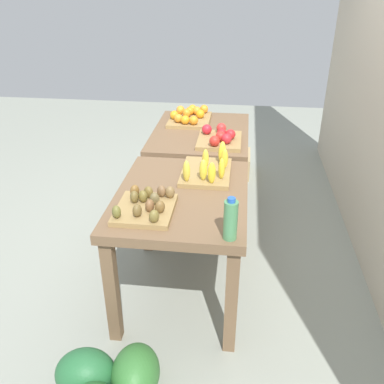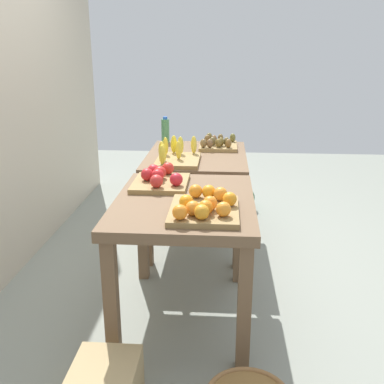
% 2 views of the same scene
% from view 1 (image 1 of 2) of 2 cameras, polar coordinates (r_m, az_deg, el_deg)
% --- Properties ---
extents(ground_plane, '(8.00, 8.00, 0.00)m').
position_cam_1_polar(ground_plane, '(3.44, 0.09, -7.07)').
color(ground_plane, gray).
extents(display_table_left, '(1.04, 0.80, 0.77)m').
position_cam_1_polar(display_table_left, '(3.62, 1.19, 6.64)').
color(display_table_left, brown).
rests_on(display_table_left, ground_plane).
extents(display_table_right, '(1.04, 0.80, 0.77)m').
position_cam_1_polar(display_table_right, '(2.61, -1.39, -2.32)').
color(display_table_right, brown).
rests_on(display_table_right, ground_plane).
extents(orange_bin, '(0.44, 0.36, 0.11)m').
position_cam_1_polar(orange_bin, '(3.80, -0.33, 10.22)').
color(orange_bin, '#987A48').
rests_on(orange_bin, display_table_left).
extents(apple_bin, '(0.41, 0.34, 0.11)m').
position_cam_1_polar(apple_bin, '(3.31, 3.81, 7.40)').
color(apple_bin, '#987A48').
rests_on(apple_bin, display_table_left).
extents(banana_crate, '(0.44, 0.32, 0.17)m').
position_cam_1_polar(banana_crate, '(2.76, 2.24, 3.15)').
color(banana_crate, '#987A48').
rests_on(banana_crate, display_table_right).
extents(kiwi_bin, '(0.36, 0.32, 0.10)m').
position_cam_1_polar(kiwi_bin, '(2.36, -6.29, -1.89)').
color(kiwi_bin, '#987A48').
rests_on(kiwi_bin, display_table_right).
extents(water_bottle, '(0.07, 0.07, 0.23)m').
position_cam_1_polar(water_bottle, '(2.09, 5.26, -3.78)').
color(water_bottle, '#4C8C59').
rests_on(water_bottle, display_table_right).
extents(wicker_basket, '(0.38, 0.38, 0.18)m').
position_cam_1_polar(wicker_basket, '(4.67, -2.05, 4.26)').
color(wicker_basket, olive).
rests_on(wicker_basket, ground_plane).
extents(cardboard_produce_box, '(0.40, 0.30, 0.23)m').
position_cam_1_polar(cardboard_produce_box, '(4.57, 5.96, 3.89)').
color(cardboard_produce_box, tan).
rests_on(cardboard_produce_box, ground_plane).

